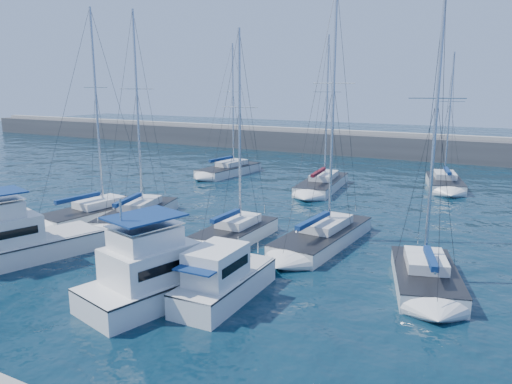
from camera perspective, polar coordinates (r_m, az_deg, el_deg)
The scene contains 13 objects.
ground at distance 28.40m, azimuth -14.51°, elevation -9.13°, with size 220.00×220.00×0.00m, color black.
breakwater at distance 74.05m, azimuth 13.85°, elevation 4.88°, with size 160.00×6.00×4.45m.
motor_yacht_port_inner at distance 32.31m, azimuth -26.05°, elevation -5.26°, with size 5.79×9.55×4.69m.
motor_yacht_stbd_inner at distance 24.79m, azimuth -10.65°, elevation -9.34°, with size 5.45×9.27×4.69m.
motor_yacht_stbd_outer at distance 24.21m, azimuth -3.85°, elevation -10.18°, with size 2.57×6.46×3.20m.
sailboat_mid_a at distance 40.04m, azimuth -17.92°, elevation -2.25°, with size 4.10×8.59×15.89m.
sailboat_mid_b at distance 38.79m, azimuth -13.36°, elevation -2.45°, with size 5.09×8.99×15.71m.
sailboat_mid_c at distance 33.10m, azimuth -2.38°, elevation -4.67°, with size 3.05×6.87×13.91m.
sailboat_mid_d at distance 32.65m, azimuth 7.69°, elevation -5.02°, with size 3.79×9.58×16.38m.
sailboat_mid_e at distance 27.24m, azimuth 18.82°, elevation -9.12°, with size 4.92×7.57×15.20m.
sailboat_back_a at distance 57.03m, azimuth -3.08°, elevation 2.54°, with size 4.05×8.94×14.83m.
sailboat_back_b at distance 49.44m, azimuth 7.57°, elevation 0.92°, with size 4.25×10.02×15.04m.
sailboat_back_c at distance 52.99m, azimuth 20.76°, elevation 0.99°, with size 4.89×8.24×13.50m.
Camera 1 is at (18.32, -19.16, 10.20)m, focal length 35.00 mm.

